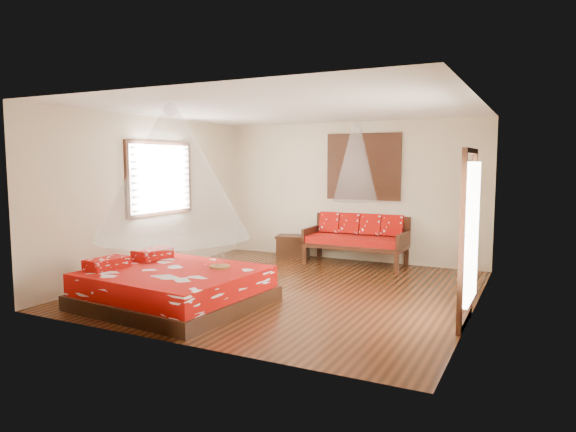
# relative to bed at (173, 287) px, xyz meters

# --- Properties ---
(room) EXTENTS (5.54, 5.54, 2.84)m
(room) POSITION_rel_bed_xyz_m (1.06, 1.53, 1.15)
(room) COLOR black
(room) RESTS_ON ground
(bed) EXTENTS (2.43, 2.23, 0.65)m
(bed) POSITION_rel_bed_xyz_m (0.00, 0.00, 0.00)
(bed) COLOR black
(bed) RESTS_ON floor
(daybed) EXTENTS (1.95, 0.86, 0.98)m
(daybed) POSITION_rel_bed_xyz_m (1.35, 3.92, 0.27)
(daybed) COLOR black
(daybed) RESTS_ON floor
(storage_chest) EXTENTS (0.77, 0.63, 0.46)m
(storage_chest) POSITION_rel_bed_xyz_m (-0.07, 3.98, -0.02)
(storage_chest) COLOR black
(storage_chest) RESTS_ON floor
(shutter_panel) EXTENTS (1.52, 0.06, 1.32)m
(shutter_panel) POSITION_rel_bed_xyz_m (1.35, 4.24, 1.65)
(shutter_panel) COLOR black
(shutter_panel) RESTS_ON wall_back
(window_left) EXTENTS (0.10, 1.74, 1.34)m
(window_left) POSITION_rel_bed_xyz_m (-1.65, 1.73, 1.45)
(window_left) COLOR black
(window_left) RESTS_ON wall_left
(glazed_door) EXTENTS (0.08, 1.02, 2.16)m
(glazed_door) POSITION_rel_bed_xyz_m (3.78, 0.93, 0.82)
(glazed_door) COLOR black
(glazed_door) RESTS_ON floor
(wine_tray) EXTENTS (0.29, 0.29, 0.23)m
(wine_tray) POSITION_rel_bed_xyz_m (0.51, 0.40, 0.31)
(wine_tray) COLOR brown
(wine_tray) RESTS_ON bed
(mosquito_net_main) EXTENTS (2.11, 2.11, 1.80)m
(mosquito_net_main) POSITION_rel_bed_xyz_m (0.02, -0.00, 1.60)
(mosquito_net_main) COLOR white
(mosquito_net_main) RESTS_ON ceiling
(mosquito_net_daybed) EXTENTS (0.85, 0.85, 1.50)m
(mosquito_net_daybed) POSITION_rel_bed_xyz_m (1.35, 3.78, 1.75)
(mosquito_net_daybed) COLOR white
(mosquito_net_daybed) RESTS_ON ceiling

